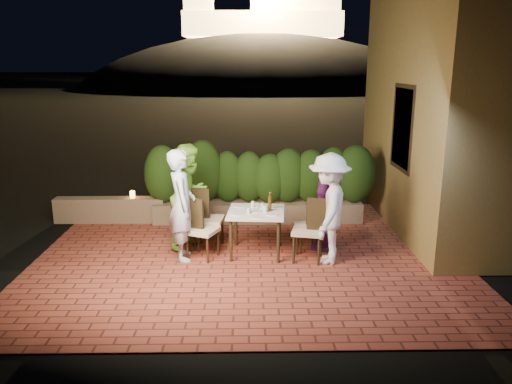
{
  "coord_description": "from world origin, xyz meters",
  "views": [
    {
      "loc": [
        -0.01,
        -7.45,
        3.11
      ],
      "look_at": [
        0.13,
        0.58,
        1.05
      ],
      "focal_mm": 35.0,
      "sensor_mm": 36.0,
      "label": 1
    }
  ],
  "objects_px": {
    "bowl": "(256,205)",
    "diner_purple": "(326,203)",
    "diner_green": "(191,196)",
    "chair_right_front": "(308,229)",
    "chair_left_back": "(209,218)",
    "chair_left_front": "(202,229)",
    "diner_white": "(329,209)",
    "chair_right_back": "(307,225)",
    "diner_blue": "(182,205)",
    "parapet_lamp": "(132,194)",
    "beer_bottle": "(270,202)",
    "dining_table": "(256,232)"
  },
  "relations": [
    {
      "from": "beer_bottle",
      "to": "diner_white",
      "type": "xyz_separation_m",
      "value": [
        0.92,
        -0.37,
        -0.02
      ]
    },
    {
      "from": "chair_left_back",
      "to": "diner_green",
      "type": "xyz_separation_m",
      "value": [
        -0.31,
        0.05,
        0.38
      ]
    },
    {
      "from": "chair_left_back",
      "to": "diner_white",
      "type": "bearing_deg",
      "value": -11.6
    },
    {
      "from": "beer_bottle",
      "to": "diner_green",
      "type": "height_order",
      "value": "diner_green"
    },
    {
      "from": "chair_left_front",
      "to": "chair_right_front",
      "type": "bearing_deg",
      "value": 19.31
    },
    {
      "from": "beer_bottle",
      "to": "chair_right_front",
      "type": "distance_m",
      "value": 0.78
    },
    {
      "from": "chair_left_front",
      "to": "chair_right_back",
      "type": "relative_size",
      "value": 1.11
    },
    {
      "from": "beer_bottle",
      "to": "diner_purple",
      "type": "xyz_separation_m",
      "value": [
        0.96,
        0.22,
        -0.08
      ]
    },
    {
      "from": "bowl",
      "to": "diner_white",
      "type": "distance_m",
      "value": 1.33
    },
    {
      "from": "chair_left_front",
      "to": "chair_right_back",
      "type": "bearing_deg",
      "value": 35.02
    },
    {
      "from": "chair_left_front",
      "to": "diner_white",
      "type": "height_order",
      "value": "diner_white"
    },
    {
      "from": "beer_bottle",
      "to": "diner_blue",
      "type": "height_order",
      "value": "diner_blue"
    },
    {
      "from": "diner_blue",
      "to": "diner_green",
      "type": "xyz_separation_m",
      "value": [
        0.08,
        0.56,
        -0.0
      ]
    },
    {
      "from": "chair_left_front",
      "to": "diner_purple",
      "type": "xyz_separation_m",
      "value": [
        2.07,
        0.39,
        0.33
      ]
    },
    {
      "from": "parapet_lamp",
      "to": "diner_blue",
      "type": "bearing_deg",
      "value": -57.9
    },
    {
      "from": "chair_right_front",
      "to": "diner_green",
      "type": "xyz_separation_m",
      "value": [
        -1.96,
        0.67,
        0.38
      ]
    },
    {
      "from": "chair_left_front",
      "to": "diner_white",
      "type": "bearing_deg",
      "value": 18.16
    },
    {
      "from": "dining_table",
      "to": "chair_left_back",
      "type": "height_order",
      "value": "chair_left_back"
    },
    {
      "from": "beer_bottle",
      "to": "chair_left_front",
      "type": "xyz_separation_m",
      "value": [
        -1.11,
        -0.17,
        -0.42
      ]
    },
    {
      "from": "chair_left_front",
      "to": "diner_purple",
      "type": "relative_size",
      "value": 0.6
    },
    {
      "from": "chair_left_front",
      "to": "diner_white",
      "type": "distance_m",
      "value": 2.08
    },
    {
      "from": "diner_green",
      "to": "diner_blue",
      "type": "bearing_deg",
      "value": -159.81
    },
    {
      "from": "diner_purple",
      "to": "parapet_lamp",
      "type": "bearing_deg",
      "value": -88.67
    },
    {
      "from": "chair_right_back",
      "to": "chair_left_back",
      "type": "bearing_deg",
      "value": -17.55
    },
    {
      "from": "bowl",
      "to": "diner_green",
      "type": "height_order",
      "value": "diner_green"
    },
    {
      "from": "chair_left_back",
      "to": "beer_bottle",
      "type": "bearing_deg",
      "value": -9.35
    },
    {
      "from": "beer_bottle",
      "to": "parapet_lamp",
      "type": "bearing_deg",
      "value": 145.96
    },
    {
      "from": "chair_right_front",
      "to": "diner_purple",
      "type": "distance_m",
      "value": 0.7
    },
    {
      "from": "diner_blue",
      "to": "diner_purple",
      "type": "bearing_deg",
      "value": -90.91
    },
    {
      "from": "chair_right_front",
      "to": "parapet_lamp",
      "type": "bearing_deg",
      "value": -19.94
    },
    {
      "from": "beer_bottle",
      "to": "diner_green",
      "type": "distance_m",
      "value": 1.4
    },
    {
      "from": "parapet_lamp",
      "to": "bowl",
      "type": "bearing_deg",
      "value": -31.9
    },
    {
      "from": "chair_left_back",
      "to": "chair_left_front",
      "type": "bearing_deg",
      "value": -90.08
    },
    {
      "from": "dining_table",
      "to": "diner_white",
      "type": "xyz_separation_m",
      "value": [
        1.15,
        -0.37,
        0.51
      ]
    },
    {
      "from": "parapet_lamp",
      "to": "chair_left_front",
      "type": "bearing_deg",
      "value": -51.49
    },
    {
      "from": "diner_purple",
      "to": "bowl",
      "type": "bearing_deg",
      "value": -68.17
    },
    {
      "from": "bowl",
      "to": "diner_purple",
      "type": "bearing_deg",
      "value": -3.09
    },
    {
      "from": "chair_right_back",
      "to": "diner_green",
      "type": "height_order",
      "value": "diner_green"
    },
    {
      "from": "chair_right_front",
      "to": "bowl",
      "type": "bearing_deg",
      "value": -22.27
    },
    {
      "from": "chair_left_front",
      "to": "parapet_lamp",
      "type": "distance_m",
      "value": 2.54
    },
    {
      "from": "bowl",
      "to": "diner_white",
      "type": "height_order",
      "value": "diner_white"
    },
    {
      "from": "bowl",
      "to": "chair_left_back",
      "type": "relative_size",
      "value": 0.15
    },
    {
      "from": "chair_left_back",
      "to": "chair_right_back",
      "type": "distance_m",
      "value": 1.71
    },
    {
      "from": "chair_left_front",
      "to": "chair_left_back",
      "type": "bearing_deg",
      "value": 106.07
    },
    {
      "from": "diner_green",
      "to": "parapet_lamp",
      "type": "distance_m",
      "value": 2.0
    },
    {
      "from": "beer_bottle",
      "to": "diner_blue",
      "type": "bearing_deg",
      "value": -172.46
    },
    {
      "from": "diner_purple",
      "to": "parapet_lamp",
      "type": "distance_m",
      "value": 3.99
    },
    {
      "from": "beer_bottle",
      "to": "parapet_lamp",
      "type": "height_order",
      "value": "beer_bottle"
    },
    {
      "from": "chair_right_front",
      "to": "parapet_lamp",
      "type": "xyz_separation_m",
      "value": [
        -3.29,
        2.12,
        0.04
      ]
    },
    {
      "from": "chair_right_front",
      "to": "diner_blue",
      "type": "distance_m",
      "value": 2.07
    }
  ]
}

